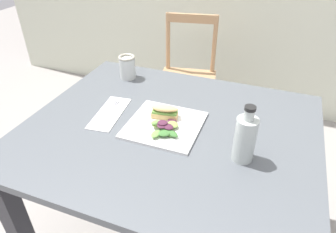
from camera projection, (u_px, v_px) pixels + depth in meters
dining_table at (169, 151)px, 1.29m from camera, size 1.15×0.96×0.74m
chair_wooden_far at (188, 78)px, 2.23m from camera, size 0.47×0.47×0.87m
plate_lunch at (164, 125)px, 1.22m from camera, size 0.29×0.29×0.01m
sandwich_half_front at (165, 111)px, 1.24m from camera, size 0.11×0.07×0.06m
salad_mixed_greens at (165, 127)px, 1.18m from camera, size 0.13×0.16×0.03m
napkin_folded at (110, 113)px, 1.30m from camera, size 0.13×0.27×0.00m
fork_on_napkin at (111, 110)px, 1.31m from camera, size 0.04×0.19×0.00m
bottle_cold_brew at (245, 141)px, 1.02m from camera, size 0.07×0.07×0.21m
mason_jar_iced_tea at (127, 68)px, 1.56m from camera, size 0.08×0.08×0.12m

